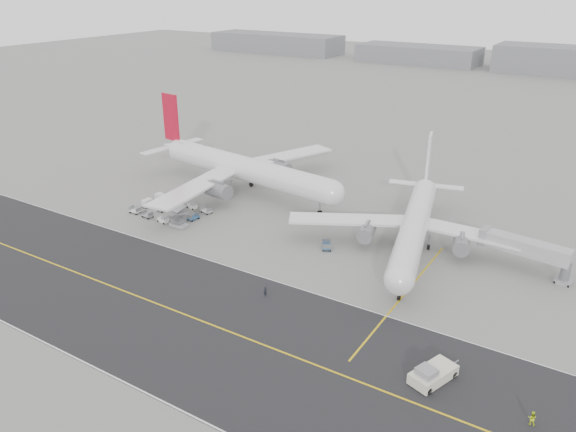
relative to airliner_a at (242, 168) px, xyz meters
The scene contains 10 objects.
ground 36.84m from the airliner_a, 55.74° to the right, with size 700.00×700.00×0.00m, color gray.
taxiway 54.70m from the airliner_a, 62.05° to the right, with size 220.00×59.00×0.03m.
airliner_a is the anchor object (origin of this frame).
airliner_b 46.32m from the airliner_a, ahead, with size 46.90×47.99×16.85m.
pushback_tug 74.87m from the airliner_a, 35.12° to the right, with size 5.13×8.59×2.45m.
jet_bridge 65.34m from the airliner_a, ahead, with size 16.24×4.97×6.06m.
gse_cluster 20.92m from the airliner_a, 104.70° to the right, with size 20.90×15.87×1.86m, color gray, non-canonical shape.
stray_dolly 36.72m from the airliner_a, 28.03° to the right, with size 1.56×2.54×1.56m, color silver, non-canonical shape.
ground_crew_a 49.15m from the airliner_a, 49.54° to the right, with size 0.63×0.41×1.73m, color black.
ground_crew_b 85.78m from the airliner_a, 31.19° to the right, with size 0.91×0.71×1.87m, color #C7E21A.
Camera 1 is at (55.42, -71.20, 47.26)m, focal length 35.00 mm.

